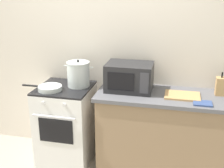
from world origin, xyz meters
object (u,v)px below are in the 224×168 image
Objects in this scene: microwave at (129,77)px; cutting_board at (182,96)px; stove at (66,124)px; stock_pot at (78,74)px; knife_block at (222,86)px; oven_mitt at (203,103)px; frying_pan at (50,88)px.

cutting_board is at bearing -7.74° from microwave.
stove is 2.68× the size of stock_pot.
microwave is at bearing -176.36° from knife_block.
microwave is (0.58, 0.00, 0.01)m from stock_pot.
microwave reaches higher than knife_block.
stove is at bearing 173.96° from oven_mitt.
frying_pan is (-0.12, -0.13, 0.48)m from stove.
microwave is 2.78× the size of oven_mitt.
cutting_board is 0.25m from oven_mitt.
stock_pot is at bearing -179.91° from microwave.
oven_mitt is (1.50, -0.16, 0.47)m from stove.
cutting_board is (1.43, 0.13, -0.02)m from frying_pan.
stove is 1.39m from cutting_board.
knife_block is at bearing 3.64° from microwave.
stove is at bearing 46.99° from frying_pan.
stove is 0.62m from stock_pot.
microwave is at bearing 162.79° from oven_mitt.
stove is 1.58m from oven_mitt.
microwave reaches higher than cutting_board.
cutting_board is (0.57, -0.08, -0.14)m from microwave.
stock_pot is at bearing -177.69° from knife_block.
knife_block is at bearing 19.33° from cutting_board.
oven_mitt is (1.62, -0.03, -0.02)m from frying_pan.
frying_pan is 1.85× the size of knife_block.
microwave is 0.98m from knife_block.
stock_pot reaches higher than oven_mitt.
microwave is (0.73, 0.08, 0.61)m from stove.
cutting_board reaches higher than oven_mitt.
cutting_board reaches higher than stove.
knife_block is (0.97, 0.06, -0.05)m from microwave.
stock_pot is 1.56m from knife_block.
knife_block reaches higher than frying_pan.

